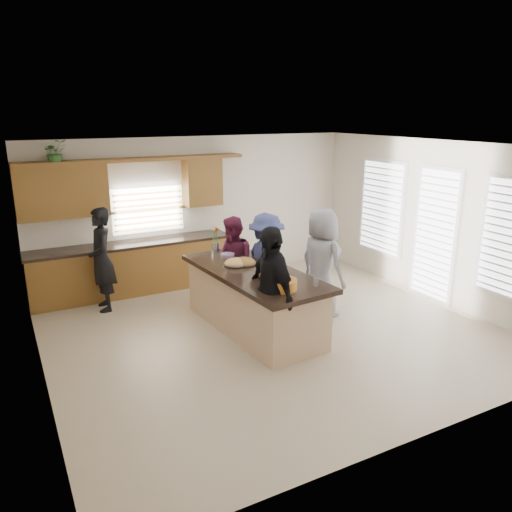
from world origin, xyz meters
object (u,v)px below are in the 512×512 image
island (254,301)px  woman_right_back (266,263)px  salad_bowl (282,284)px  woman_left_front (271,292)px  woman_left_back (102,260)px  woman_right_front (321,263)px  woman_left_mid (233,263)px

island → woman_right_back: size_ratio=1.66×
salad_bowl → woman_left_front: woman_left_front is taller
salad_bowl → woman_right_back: (0.58, 1.49, -0.19)m
woman_left_front → woman_right_back: woman_left_front is taller
woman_left_back → woman_left_front: size_ratio=0.96×
woman_left_back → woman_right_back: (2.41, -1.32, -0.04)m
woman_left_back → woman_right_front: 3.64m
woman_left_mid → woman_right_front: (1.11, -0.99, 0.11)m
woman_left_mid → woman_left_front: woman_left_front is taller
salad_bowl → woman_left_back: (-1.83, 2.81, -0.15)m
woman_left_back → woman_right_front: (3.08, -1.94, 0.02)m
woman_right_back → woman_left_mid: bearing=53.6°
salad_bowl → woman_left_front: bearing=152.7°
woman_left_mid → woman_right_back: (0.43, -0.37, 0.05)m
woman_left_front → woman_left_back: bearing=-146.1°
woman_left_mid → woman_right_back: size_ratio=0.95×
island → woman_right_front: bearing=-6.7°
salad_bowl → woman_left_back: woman_left_back is taller
woman_right_back → island: bearing=141.5°
island → woman_right_back: (0.53, 0.57, 0.38)m
woman_left_back → woman_left_front: bearing=34.8°
woman_left_back → woman_left_front: (1.69, -2.73, 0.04)m
salad_bowl → woman_right_front: 1.53m
woman_left_back → woman_right_back: size_ratio=1.05×
island → woman_left_mid: 1.01m
island → woman_left_front: 0.98m
island → woman_right_front: woman_right_front is taller
woman_left_mid → woman_left_back: bearing=-114.3°
woman_left_front → woman_right_front: (1.39, 0.80, -0.02)m
woman_left_front → woman_left_mid: bearing=173.1°
woman_right_back → woman_right_front: 0.92m
woman_left_mid → woman_right_back: 0.57m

